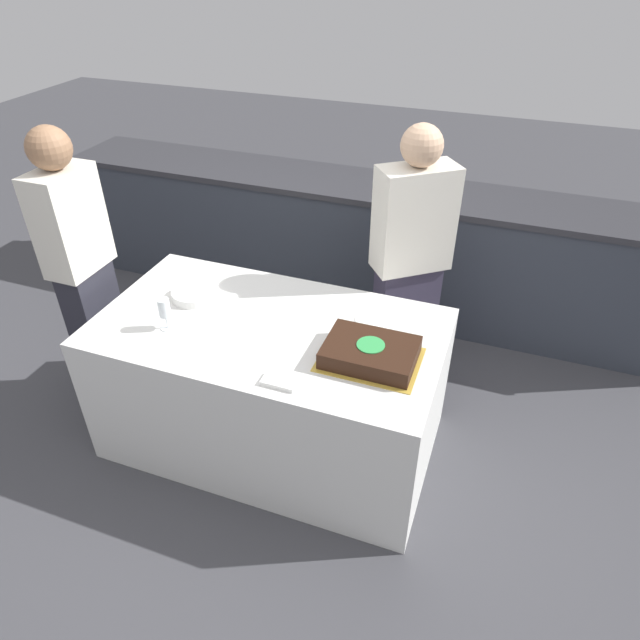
{
  "coord_description": "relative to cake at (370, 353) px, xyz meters",
  "views": [
    {
      "loc": [
        1.01,
        -2.02,
        2.38
      ],
      "look_at": [
        0.27,
        0.0,
        0.86
      ],
      "focal_mm": 32.0,
      "sensor_mm": 36.0,
      "label": 1
    }
  ],
  "objects": [
    {
      "name": "person_cutting_cake",
      "position": [
        0.0,
        0.77,
        0.02
      ],
      "size": [
        0.44,
        0.4,
        1.6
      ],
      "rotation": [
        0.0,
        0.0,
        -2.48
      ],
      "color": "#383347",
      "rests_on": "ground_plane"
    },
    {
      "name": "plate_stack",
      "position": [
        -1.0,
        0.18,
        -0.02
      ],
      "size": [
        0.23,
        0.23,
        0.04
      ],
      "color": "white",
      "rests_on": "dining_table"
    },
    {
      "name": "back_counter",
      "position": [
        -0.54,
        1.63,
        -0.35
      ],
      "size": [
        4.4,
        0.58,
        0.92
      ],
      "color": "#333842",
      "rests_on": "ground_plane"
    },
    {
      "name": "side_plate_near_cake",
      "position": [
        -0.07,
        0.31,
        -0.04
      ],
      "size": [
        0.19,
        0.19,
        0.0
      ],
      "color": "white",
      "rests_on": "dining_table"
    },
    {
      "name": "wine_glass",
      "position": [
        -0.98,
        -0.1,
        0.07
      ],
      "size": [
        0.07,
        0.07,
        0.17
      ],
      "color": "white",
      "rests_on": "dining_table"
    },
    {
      "name": "cake",
      "position": [
        0.0,
        0.0,
        0.0
      ],
      "size": [
        0.45,
        0.33,
        0.09
      ],
      "color": "gold",
      "rests_on": "dining_table"
    },
    {
      "name": "dining_table",
      "position": [
        -0.54,
        0.08,
        -0.42
      ],
      "size": [
        1.7,
        0.94,
        0.76
      ],
      "color": "silver",
      "rests_on": "ground_plane"
    },
    {
      "name": "ground_plane",
      "position": [
        -0.54,
        0.08,
        -0.81
      ],
      "size": [
        14.0,
        14.0,
        0.0
      ],
      "primitive_type": "plane",
      "color": "#424247"
    },
    {
      "name": "utensil_pile",
      "position": [
        -0.32,
        -0.28,
        -0.03
      ],
      "size": [
        0.15,
        0.08,
        0.02
      ],
      "color": "white",
      "rests_on": "dining_table"
    },
    {
      "name": "person_seated_left",
      "position": [
        -1.61,
        0.08,
        0.05
      ],
      "size": [
        0.21,
        0.34,
        1.62
      ],
      "rotation": [
        0.0,
        0.0,
        1.57
      ],
      "color": "#282833",
      "rests_on": "ground_plane"
    }
  ]
}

